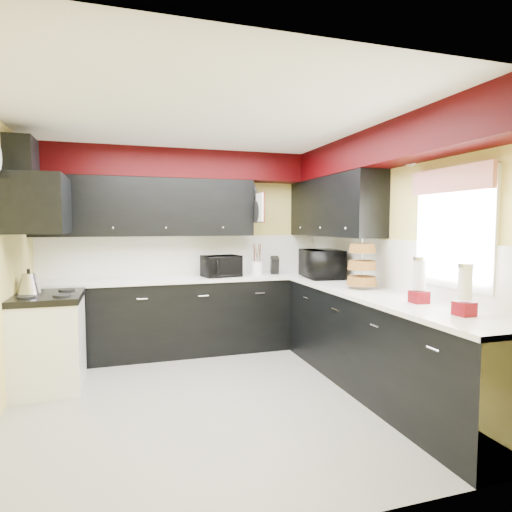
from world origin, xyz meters
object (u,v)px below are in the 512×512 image
Objects in this scene: utensil_crock at (257,268)px; kettle at (29,283)px; knife_block at (275,266)px; microwave at (322,264)px; toaster_oven at (222,266)px.

kettle is at bearing -165.36° from utensil_crock.
knife_block is 1.04× the size of kettle.
utensil_crock is (-0.66, 0.56, -0.09)m from microwave.
toaster_oven is at bearing -170.71° from utensil_crock.
microwave is 0.87m from utensil_crock.
microwave is at bearing -32.75° from toaster_oven.
knife_block is at bearing -9.01° from utensil_crock.
toaster_oven is 2.10× the size of kettle.
kettle reaches higher than utensil_crock.
microwave is at bearing 1.84° from kettle.
utensil_crock is at bearing 56.07° from microwave.
knife_block is at bearing 45.64° from microwave.
knife_block is (-0.42, 0.53, -0.06)m from microwave.
microwave is at bearing -40.67° from utensil_crock.
toaster_oven is 2.14m from kettle.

